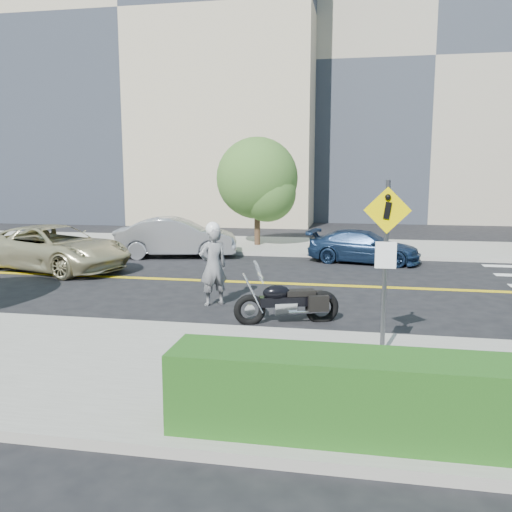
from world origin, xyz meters
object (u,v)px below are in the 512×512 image
object	(u,v)px
motorcycle	(287,292)
pedestrian_sign	(386,251)
parked_car_blue	(364,247)
motorcyclist	(213,264)
parked_car_silver	(176,237)
suv	(55,248)

from	to	relation	value
motorcycle	pedestrian_sign	bearing A→B (deg)	-67.69
pedestrian_sign	parked_car_blue	size ratio (longest dim) A/B	0.75
motorcyclist	parked_car_silver	distance (m)	7.82
motorcycle	parked_car_blue	size ratio (longest dim) A/B	0.56
motorcyclist	motorcycle	bearing A→B (deg)	112.28
motorcyclist	parked_car_silver	bearing A→B (deg)	-100.61
motorcyclist	motorcycle	distance (m)	2.37
pedestrian_sign	suv	xyz separation A→B (m)	(-10.37, 7.10, -1.21)
suv	parked_car_silver	bearing A→B (deg)	-24.82
parked_car_silver	motorcyclist	bearing A→B (deg)	-166.34
motorcycle	parked_car_blue	world-z (taller)	motorcycle
suv	parked_car_blue	distance (m)	10.71
parked_car_blue	motorcyclist	bearing A→B (deg)	161.94
motorcycle	parked_car_silver	world-z (taller)	parked_car_silver
pedestrian_sign	parked_car_blue	bearing A→B (deg)	91.19
suv	parked_car_blue	xyz separation A→B (m)	(10.15, 3.41, -0.17)
pedestrian_sign	parked_car_silver	world-z (taller)	pedestrian_sign
pedestrian_sign	parked_car_blue	xyz separation A→B (m)	(-0.22, 10.51, -1.38)
parked_car_silver	suv	bearing A→B (deg)	126.10
motorcycle	suv	distance (m)	9.75
parked_car_blue	motorcycle	bearing A→B (deg)	177.97
parked_car_blue	suv	bearing A→B (deg)	118.21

